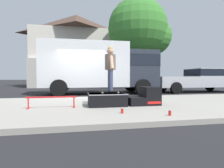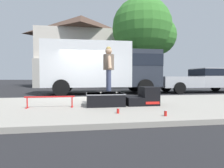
{
  "view_description": "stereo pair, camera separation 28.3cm",
  "coord_description": "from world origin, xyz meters",
  "px_view_note": "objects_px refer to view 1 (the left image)",
  "views": [
    {
      "loc": [
        -0.26,
        -8.89,
        1.01
      ],
      "look_at": [
        1.1,
        -1.91,
        0.75
      ],
      "focal_mm": 29.08,
      "sensor_mm": 36.0,
      "label": 1
    },
    {
      "loc": [
        0.02,
        -8.94,
        1.01
      ],
      "look_at": [
        1.1,
        -1.91,
        0.75
      ],
      "focal_mm": 29.08,
      "sensor_mm": 36.0,
      "label": 2
    }
  ],
  "objects_px": {
    "box_truck": "(100,66)",
    "pickup_truck_silver": "(197,79)",
    "skate_box": "(107,99)",
    "skateboard": "(110,91)",
    "kicker_ramp": "(145,97)",
    "soda_can": "(170,113)",
    "soda_can_b": "(122,111)",
    "grind_rail": "(52,99)",
    "skater_kid": "(110,65)",
    "street_tree_main": "(141,30)"
  },
  "relations": [
    {
      "from": "skater_kid",
      "to": "street_tree_main",
      "type": "relative_size",
      "value": 0.17
    },
    {
      "from": "skate_box",
      "to": "soda_can",
      "type": "xyz_separation_m",
      "value": [
        1.2,
        -1.75,
        -0.15
      ]
    },
    {
      "from": "skateboard",
      "to": "soda_can",
      "type": "xyz_separation_m",
      "value": [
        1.08,
        -1.79,
        -0.39
      ]
    },
    {
      "from": "skateboard",
      "to": "street_tree_main",
      "type": "xyz_separation_m",
      "value": [
        4.8,
        10.5,
        4.81
      ]
    },
    {
      "from": "grind_rail",
      "to": "skateboard",
      "type": "relative_size",
      "value": 1.8
    },
    {
      "from": "pickup_truck_silver",
      "to": "skater_kid",
      "type": "bearing_deg",
      "value": -142.5
    },
    {
      "from": "grind_rail",
      "to": "soda_can_b",
      "type": "xyz_separation_m",
      "value": [
        1.83,
        -1.18,
        -0.19
      ]
    },
    {
      "from": "grind_rail",
      "to": "street_tree_main",
      "type": "bearing_deg",
      "value": 58.29
    },
    {
      "from": "pickup_truck_silver",
      "to": "soda_can",
      "type": "bearing_deg",
      "value": -129.66
    },
    {
      "from": "grind_rail",
      "to": "pickup_truck_silver",
      "type": "bearing_deg",
      "value": 32.18
    },
    {
      "from": "street_tree_main",
      "to": "box_truck",
      "type": "bearing_deg",
      "value": -131.12
    },
    {
      "from": "street_tree_main",
      "to": "pickup_truck_silver",
      "type": "bearing_deg",
      "value": -66.09
    },
    {
      "from": "skate_box",
      "to": "skateboard",
      "type": "distance_m",
      "value": 0.27
    },
    {
      "from": "box_truck",
      "to": "pickup_truck_silver",
      "type": "xyz_separation_m",
      "value": [
        6.67,
        -0.03,
        -0.81
      ]
    },
    {
      "from": "skate_box",
      "to": "skateboard",
      "type": "xyz_separation_m",
      "value": [
        0.12,
        0.04,
        0.24
      ]
    },
    {
      "from": "grind_rail",
      "to": "street_tree_main",
      "type": "xyz_separation_m",
      "value": [
        6.57,
        10.64,
        5.01
      ]
    },
    {
      "from": "kicker_ramp",
      "to": "skater_kid",
      "type": "distance_m",
      "value": 1.56
    },
    {
      "from": "skate_box",
      "to": "grind_rail",
      "type": "relative_size",
      "value": 0.81
    },
    {
      "from": "grind_rail",
      "to": "pickup_truck_silver",
      "type": "distance_m",
      "value": 10.44
    },
    {
      "from": "kicker_ramp",
      "to": "soda_can_b",
      "type": "relative_size",
      "value": 7.96
    },
    {
      "from": "kicker_ramp",
      "to": "soda_can",
      "type": "relative_size",
      "value": 7.96
    },
    {
      "from": "kicker_ramp",
      "to": "box_truck",
      "type": "bearing_deg",
      "value": 98.0
    },
    {
      "from": "soda_can",
      "to": "grind_rail",
      "type": "bearing_deg",
      "value": 149.97
    },
    {
      "from": "soda_can_b",
      "to": "soda_can",
      "type": "bearing_deg",
      "value": -24.73
    },
    {
      "from": "box_truck",
      "to": "street_tree_main",
      "type": "distance_m",
      "value": 7.65
    },
    {
      "from": "skate_box",
      "to": "street_tree_main",
      "type": "bearing_deg",
      "value": 64.98
    },
    {
      "from": "soda_can_b",
      "to": "box_truck",
      "type": "relative_size",
      "value": 0.02
    },
    {
      "from": "box_truck",
      "to": "grind_rail",
      "type": "bearing_deg",
      "value": -111.16
    },
    {
      "from": "box_truck",
      "to": "skate_box",
      "type": "bearing_deg",
      "value": -95.26
    },
    {
      "from": "skate_box",
      "to": "pickup_truck_silver",
      "type": "xyz_separation_m",
      "value": [
        7.17,
        5.45,
        0.56
      ]
    },
    {
      "from": "grind_rail",
      "to": "skater_kid",
      "type": "height_order",
      "value": "skater_kid"
    },
    {
      "from": "box_truck",
      "to": "pickup_truck_silver",
      "type": "relative_size",
      "value": 1.21
    },
    {
      "from": "skate_box",
      "to": "grind_rail",
      "type": "xyz_separation_m",
      "value": [
        -1.66,
        -0.1,
        0.04
      ]
    },
    {
      "from": "kicker_ramp",
      "to": "skateboard",
      "type": "xyz_separation_m",
      "value": [
        -1.16,
        0.04,
        0.21
      ]
    },
    {
      "from": "skater_kid",
      "to": "pickup_truck_silver",
      "type": "relative_size",
      "value": 0.25
    },
    {
      "from": "soda_can",
      "to": "box_truck",
      "type": "distance_m",
      "value": 7.42
    },
    {
      "from": "kicker_ramp",
      "to": "street_tree_main",
      "type": "xyz_separation_m",
      "value": [
        3.64,
        10.54,
        5.02
      ]
    },
    {
      "from": "skater_kid",
      "to": "skateboard",
      "type": "bearing_deg",
      "value": 75.96
    },
    {
      "from": "skateboard",
      "to": "soda_can",
      "type": "relative_size",
      "value": 6.34
    },
    {
      "from": "skateboard",
      "to": "street_tree_main",
      "type": "distance_m",
      "value": 12.51
    },
    {
      "from": "kicker_ramp",
      "to": "skater_kid",
      "type": "xyz_separation_m",
      "value": [
        -1.16,
        0.04,
        1.05
      ]
    },
    {
      "from": "kicker_ramp",
      "to": "soda_can",
      "type": "bearing_deg",
      "value": -92.51
    },
    {
      "from": "kicker_ramp",
      "to": "soda_can",
      "type": "distance_m",
      "value": 1.76
    },
    {
      "from": "skater_kid",
      "to": "soda_can",
      "type": "bearing_deg",
      "value": -58.91
    },
    {
      "from": "pickup_truck_silver",
      "to": "street_tree_main",
      "type": "height_order",
      "value": "street_tree_main"
    },
    {
      "from": "skater_kid",
      "to": "street_tree_main",
      "type": "height_order",
      "value": "street_tree_main"
    },
    {
      "from": "grind_rail",
      "to": "box_truck",
      "type": "xyz_separation_m",
      "value": [
        2.16,
        5.58,
        1.33
      ]
    },
    {
      "from": "grind_rail",
      "to": "skateboard",
      "type": "xyz_separation_m",
      "value": [
        1.77,
        0.14,
        0.2
      ]
    },
    {
      "from": "kicker_ramp",
      "to": "skate_box",
      "type": "bearing_deg",
      "value": 179.98
    },
    {
      "from": "grind_rail",
      "to": "skater_kid",
      "type": "xyz_separation_m",
      "value": [
        1.77,
        0.14,
        1.04
      ]
    }
  ]
}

